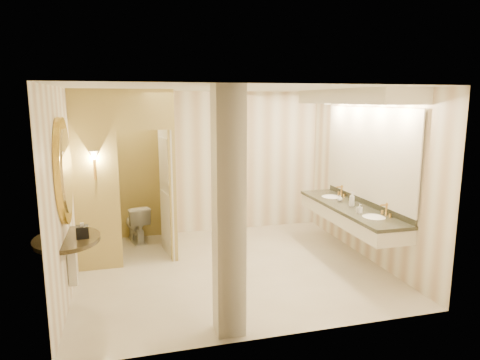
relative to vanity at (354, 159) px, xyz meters
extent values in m
plane|color=silver|center=(-1.98, 0.07, -1.63)|extent=(4.50, 4.50, 0.00)
plane|color=silver|center=(-1.98, 0.07, 1.07)|extent=(4.50, 4.50, 0.00)
cube|color=white|center=(-1.98, 2.07, -0.28)|extent=(4.50, 0.02, 2.70)
cube|color=white|center=(-1.98, -1.93, -0.28)|extent=(4.50, 0.02, 2.70)
cube|color=white|center=(-4.23, 0.07, -0.28)|extent=(0.02, 4.00, 2.70)
cube|color=white|center=(0.27, 0.07, -0.28)|extent=(0.02, 4.00, 2.70)
cube|color=tan|center=(-2.78, 1.32, -0.28)|extent=(0.10, 1.50, 2.70)
cube|color=tan|center=(-3.90, 0.57, -0.28)|extent=(0.65, 0.10, 2.70)
cube|color=tan|center=(-3.18, 0.57, 0.77)|extent=(0.80, 0.10, 0.60)
cube|color=silver|center=(-2.84, 0.96, -0.58)|extent=(0.17, 0.80, 2.10)
cylinder|color=gold|center=(-3.90, 0.50, -0.08)|extent=(0.03, 0.03, 0.30)
cone|color=silver|center=(-3.90, 0.50, 0.12)|extent=(0.14, 0.14, 0.14)
cube|color=silver|center=(-0.03, 0.00, -0.90)|extent=(0.60, 2.50, 0.24)
cube|color=black|center=(-0.03, 0.00, -0.78)|extent=(0.64, 2.54, 0.05)
cube|color=black|center=(0.25, 0.00, -0.71)|extent=(0.03, 2.50, 0.10)
ellipsoid|color=white|center=(-0.03, -0.68, -0.80)|extent=(0.40, 0.44, 0.15)
cylinder|color=gold|center=(0.17, -0.68, -0.67)|extent=(0.03, 0.03, 0.22)
ellipsoid|color=white|center=(-0.03, 0.68, -0.80)|extent=(0.40, 0.44, 0.15)
cylinder|color=gold|center=(0.17, 0.68, -0.67)|extent=(0.03, 0.03, 0.22)
cube|color=white|center=(0.25, 0.00, 0.07)|extent=(0.03, 2.50, 1.40)
cube|color=silver|center=(-0.03, 0.00, 0.96)|extent=(0.75, 2.70, 0.22)
cylinder|color=black|center=(-4.21, -0.54, -0.78)|extent=(0.99, 0.99, 0.05)
cube|color=silver|center=(-4.17, -0.54, -1.08)|extent=(0.10, 0.10, 0.60)
cylinder|color=gold|center=(-4.19, -0.54, 0.07)|extent=(0.07, 0.99, 0.99)
cylinder|color=white|center=(-4.15, -0.54, 0.07)|extent=(0.02, 0.79, 0.79)
cube|color=silver|center=(-2.43, -1.68, -0.28)|extent=(0.31, 0.31, 2.70)
cube|color=black|center=(-4.02, -0.60, -0.68)|extent=(0.16, 0.16, 0.15)
imported|color=white|center=(-3.34, 1.75, -1.29)|extent=(0.53, 0.74, 0.68)
imported|color=beige|center=(-0.12, -0.43, -0.69)|extent=(0.08, 0.08, 0.14)
imported|color=silver|center=(-0.05, 0.31, -0.70)|extent=(0.09, 0.09, 0.11)
imported|color=#C6B28C|center=(-0.02, -0.03, -0.64)|extent=(0.12, 0.12, 0.23)
camera|label=1|loc=(-3.44, -5.96, 0.91)|focal=32.00mm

